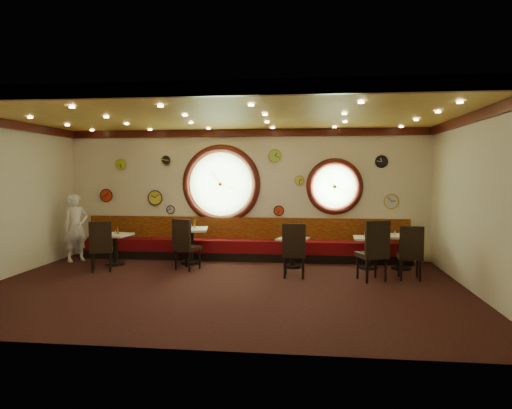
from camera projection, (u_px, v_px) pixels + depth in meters
name	position (u px, v px, depth m)	size (l,w,h in m)	color
floor	(223.00, 287.00, 8.49)	(9.00, 6.00, 0.00)	black
ceiling	(222.00, 114.00, 8.27)	(9.00, 6.00, 0.02)	gold
wall_back	(245.00, 194.00, 11.35)	(9.00, 0.02, 3.20)	beige
wall_front	(174.00, 218.00, 5.41)	(9.00, 0.02, 3.20)	beige
wall_right	(479.00, 204.00, 7.86)	(0.02, 6.00, 3.20)	beige
molding_back	(245.00, 133.00, 11.20)	(9.00, 0.10, 0.18)	#390F0A
molding_front	(174.00, 90.00, 5.35)	(9.00, 0.10, 0.18)	#390F0A
molding_right	(479.00, 115.00, 7.76)	(0.10, 6.00, 0.18)	#390F0A
banquette_base	(243.00, 256.00, 11.18)	(8.00, 0.55, 0.20)	black
banquette_seat	(243.00, 246.00, 11.16)	(8.00, 0.55, 0.30)	#5A070D
banquette_back	(245.00, 228.00, 11.35)	(8.00, 0.10, 0.55)	#5C0D07
porthole_left_glass	(221.00, 184.00, 11.40)	(1.66, 1.66, 0.02)	#83B56D
porthole_left_frame	(221.00, 184.00, 11.38)	(1.98, 1.98, 0.18)	#390F0A
porthole_left_ring	(221.00, 184.00, 11.35)	(1.61, 1.61, 0.03)	gold
porthole_right_glass	(334.00, 187.00, 11.08)	(1.10, 1.10, 0.02)	#83B56D
porthole_right_frame	(334.00, 187.00, 11.06)	(1.38, 1.38, 0.18)	#390F0A
porthole_right_ring	(335.00, 187.00, 11.04)	(1.09, 1.09, 0.03)	gold
wall_clock_0	(381.00, 162.00, 10.88)	(0.28, 0.28, 0.03)	black
wall_clock_1	(166.00, 160.00, 11.48)	(0.24, 0.24, 0.03)	black
wall_clock_2	(275.00, 156.00, 11.16)	(0.30, 0.30, 0.03)	#93D342
wall_clock_3	(106.00, 195.00, 11.73)	(0.32, 0.32, 0.03)	red
wall_clock_4	(391.00, 201.00, 10.91)	(0.34, 0.34, 0.03)	silver
wall_clock_5	(171.00, 210.00, 11.56)	(0.20, 0.20, 0.03)	silver
wall_clock_6	(279.00, 211.00, 11.24)	(0.24, 0.24, 0.03)	red
wall_clock_7	(121.00, 164.00, 11.63)	(0.26, 0.26, 0.03)	#9ED62A
wall_clock_8	(155.00, 198.00, 11.58)	(0.36, 0.36, 0.03)	gold
wall_clock_9	(299.00, 180.00, 11.13)	(0.22, 0.22, 0.03)	#C7D145
table_a	(115.00, 245.00, 10.54)	(0.73, 0.73, 0.72)	black
table_b	(191.00, 241.00, 10.68)	(0.88, 0.88, 0.84)	black
table_c	(293.00, 249.00, 10.26)	(0.78, 0.78, 0.67)	black
table_d	(368.00, 249.00, 10.13)	(0.66, 0.66, 0.71)	black
table_e	(401.00, 248.00, 10.08)	(0.72, 0.72, 0.76)	black
chair_a	(101.00, 243.00, 9.79)	(0.60, 0.60, 0.68)	black
chair_b	(185.00, 241.00, 9.96)	(0.62, 0.62, 0.70)	black
chair_c	(294.00, 247.00, 9.22)	(0.47, 0.47, 0.69)	black
chair_d	(375.00, 247.00, 8.89)	(0.66, 0.66, 0.75)	black
chair_e	(411.00, 249.00, 9.01)	(0.48, 0.48, 0.67)	black
condiment_a_salt	(111.00, 232.00, 10.57)	(0.03, 0.03, 0.09)	silver
condiment_b_salt	(186.00, 226.00, 10.74)	(0.03, 0.03, 0.09)	#B9B9BD
condiment_c_salt	(289.00, 235.00, 10.31)	(0.04, 0.04, 0.10)	#BDBCC1
condiment_d_salt	(365.00, 234.00, 10.18)	(0.04, 0.04, 0.10)	silver
condiment_a_pepper	(116.00, 232.00, 10.53)	(0.03, 0.03, 0.09)	silver
condiment_b_pepper	(191.00, 226.00, 10.66)	(0.04, 0.04, 0.10)	silver
condiment_c_pepper	(295.00, 236.00, 10.24)	(0.03, 0.03, 0.09)	silver
condiment_d_pepper	(367.00, 235.00, 10.11)	(0.04, 0.04, 0.11)	silver
condiment_a_bottle	(118.00, 230.00, 10.55)	(0.05, 0.05, 0.16)	gold
condiment_b_bottle	(195.00, 224.00, 10.72)	(0.06, 0.06, 0.18)	gold
condiment_c_bottle	(296.00, 234.00, 10.33)	(0.05, 0.05, 0.16)	gold
condiment_d_bottle	(371.00, 233.00, 10.16)	(0.06, 0.06, 0.18)	gold
condiment_e_salt	(395.00, 233.00, 10.11)	(0.03, 0.03, 0.09)	#BBBABF
condiment_e_pepper	(405.00, 233.00, 10.06)	(0.03, 0.03, 0.10)	#B9BABE
condiment_e_bottle	(406.00, 231.00, 10.14)	(0.05, 0.05, 0.15)	gold
waiter	(76.00, 228.00, 10.99)	(0.59, 0.39, 1.63)	white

